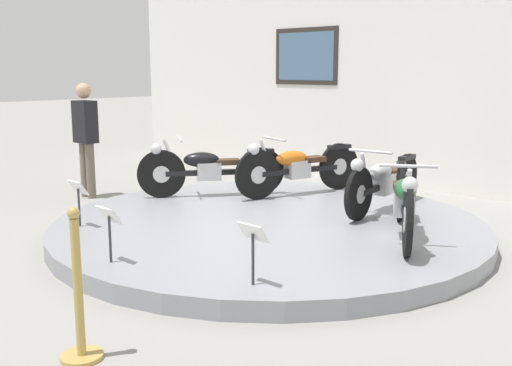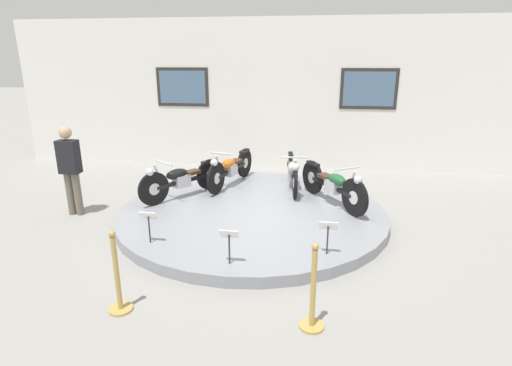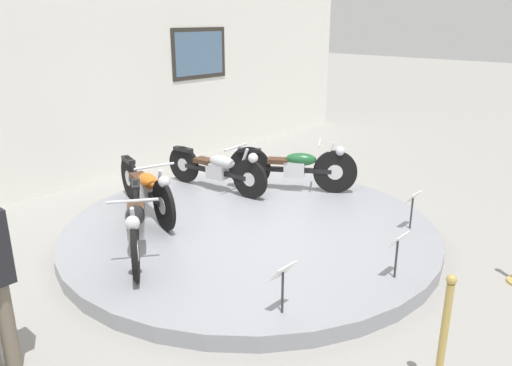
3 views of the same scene
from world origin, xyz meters
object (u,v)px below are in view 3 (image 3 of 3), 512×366
(info_placard_front_centre, at_px, (397,246))
(stanchion_post_left_of_entry, at_px, (441,353))
(motorcycle_black, at_px, (136,222))
(motorcycle_silver, at_px, (217,168))
(motorcycle_orange, at_px, (146,187))
(motorcycle_green, at_px, (294,166))
(info_placard_front_right, at_px, (413,202))
(info_placard_front_left, at_px, (283,278))

(info_placard_front_centre, height_order, stanchion_post_left_of_entry, stanchion_post_left_of_entry)
(motorcycle_black, relative_size, motorcycle_silver, 0.84)
(motorcycle_black, bearing_deg, motorcycle_silver, 22.76)
(motorcycle_black, relative_size, motorcycle_orange, 0.84)
(motorcycle_green, height_order, info_placard_front_right, motorcycle_green)
(motorcycle_silver, distance_m, info_placard_front_right, 3.02)
(motorcycle_orange, relative_size, motorcycle_silver, 1.00)
(motorcycle_orange, bearing_deg, info_placard_front_centre, -78.81)
(motorcycle_black, relative_size, info_placard_front_left, 3.22)
(info_placard_front_left, xyz_separation_m, stanchion_post_left_of_entry, (0.20, -1.42, -0.20))
(motorcycle_orange, distance_m, stanchion_post_left_of_entry, 4.41)
(info_placard_front_centre, bearing_deg, motorcycle_orange, 101.19)
(motorcycle_orange, height_order, info_placard_front_right, motorcycle_orange)
(motorcycle_black, bearing_deg, info_placard_front_centre, -59.55)
(motorcycle_silver, height_order, info_placard_front_centre, motorcycle_silver)
(motorcycle_silver, bearing_deg, stanchion_post_left_of_entry, -112.22)
(motorcycle_black, height_order, info_placard_front_centre, motorcycle_black)
(motorcycle_black, height_order, info_placard_front_right, motorcycle_black)
(motorcycle_orange, xyz_separation_m, info_placard_front_left, (-0.64, -2.96, -0.03))
(motorcycle_orange, bearing_deg, info_placard_front_left, -102.17)
(info_placard_front_left, bearing_deg, motorcycle_orange, 77.83)
(motorcycle_green, bearing_deg, motorcycle_silver, 131.75)
(stanchion_post_left_of_entry, bearing_deg, motorcycle_silver, 67.78)
(motorcycle_green, relative_size, stanchion_post_left_of_entry, 1.69)
(motorcycle_black, height_order, motorcycle_orange, motorcycle_orange)
(motorcycle_orange, bearing_deg, motorcycle_green, -22.83)
(info_placard_front_centre, bearing_deg, info_placard_front_right, 19.41)
(motorcycle_black, bearing_deg, motorcycle_green, 0.01)
(motorcycle_green, bearing_deg, motorcycle_black, -179.99)
(motorcycle_green, xyz_separation_m, info_placard_front_centre, (-1.48, -2.52, -0.03))
(motorcycle_black, xyz_separation_m, stanchion_post_left_of_entry, (0.36, -3.48, -0.22))
(info_placard_front_centre, relative_size, stanchion_post_left_of_entry, 0.50)
(info_placard_front_left, bearing_deg, motorcycle_green, 36.34)
(info_placard_front_left, distance_m, info_placard_front_centre, 1.39)
(motorcycle_green, relative_size, info_placard_front_left, 3.39)
(motorcycle_black, xyz_separation_m, motorcycle_green, (2.96, 0.00, 0.01))
(stanchion_post_left_of_entry, bearing_deg, info_placard_front_centre, 40.69)
(motorcycle_black, relative_size, info_placard_front_right, 3.22)
(motorcycle_green, xyz_separation_m, info_placard_front_left, (-2.79, -2.05, -0.03))
(info_placard_front_left, bearing_deg, info_placard_front_right, 0.00)
(info_placard_front_centre, relative_size, info_placard_front_right, 1.00)
(info_placard_front_centre, bearing_deg, motorcycle_black, 120.45)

